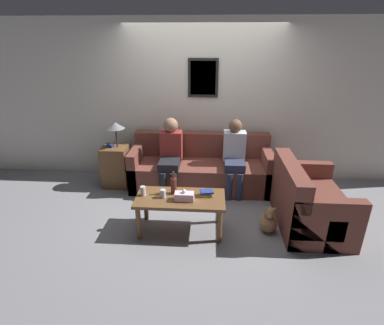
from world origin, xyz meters
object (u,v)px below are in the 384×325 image
at_px(person_left, 170,152).
at_px(teddy_bear, 268,221).
at_px(couch_main, 201,169).
at_px(person_right, 234,154).
at_px(wine_bottle, 174,185).
at_px(coffee_table, 180,202).
at_px(couch_side, 308,203).
at_px(drinking_glass, 163,194).

height_order(person_left, teddy_bear, person_left).
distance_m(couch_main, person_right, 0.63).
bearing_deg(wine_bottle, couch_main, 75.87).
bearing_deg(wine_bottle, teddy_bear, -2.27).
bearing_deg(coffee_table, couch_main, 80.70).
height_order(coffee_table, wine_bottle, wine_bottle).
xyz_separation_m(couch_side, person_left, (-1.90, 0.86, 0.33)).
xyz_separation_m(wine_bottle, teddy_bear, (1.20, -0.05, -0.44)).
bearing_deg(drinking_glass, couch_main, 72.20).
bearing_deg(couch_side, drinking_glass, 98.56).
bearing_deg(person_right, couch_side, -44.12).
bearing_deg(person_left, person_right, 0.91).
xyz_separation_m(wine_bottle, drinking_glass, (-0.12, -0.11, -0.06)).
relative_size(drinking_glass, teddy_bear, 0.31).
distance_m(couch_main, coffee_table, 1.29).
bearing_deg(person_left, drinking_glass, -86.95).
distance_m(wine_bottle, person_right, 1.33).
relative_size(couch_side, teddy_bear, 3.53).
relative_size(couch_main, person_left, 1.94).
relative_size(couch_side, drinking_glass, 11.43).
height_order(wine_bottle, person_left, person_left).
height_order(couch_side, teddy_bear, couch_side).
relative_size(couch_main, drinking_glass, 20.88).
relative_size(wine_bottle, teddy_bear, 0.87).
relative_size(wine_bottle, person_left, 0.26).
bearing_deg(person_left, wine_bottle, -80.20).
bearing_deg(coffee_table, person_right, 57.36).
xyz_separation_m(couch_side, wine_bottle, (-1.73, -0.17, 0.29)).
xyz_separation_m(wine_bottle, person_right, (0.82, 1.05, 0.04)).
height_order(couch_main, person_right, person_right).
bearing_deg(person_left, couch_side, -24.43).
distance_m(coffee_table, wine_bottle, 0.22).
relative_size(person_left, person_right, 1.00).
bearing_deg(person_right, drinking_glass, -128.91).
distance_m(couch_side, drinking_glass, 1.88).
xyz_separation_m(couch_main, wine_bottle, (-0.30, -1.18, 0.29)).
xyz_separation_m(coffee_table, person_left, (-0.27, 1.12, 0.23)).
bearing_deg(person_right, couch_main, 165.33).
bearing_deg(person_left, teddy_bear, -38.06).
bearing_deg(couch_main, drinking_glass, -107.80).
distance_m(couch_main, drinking_glass, 1.38).
distance_m(coffee_table, drinking_glass, 0.24).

